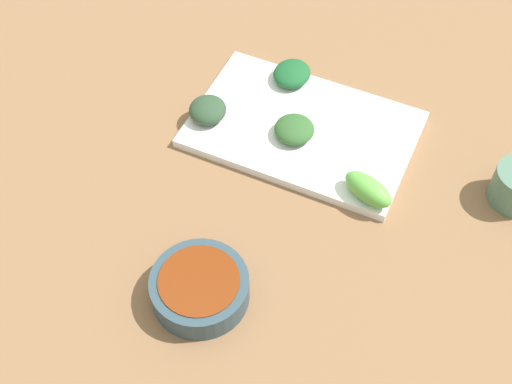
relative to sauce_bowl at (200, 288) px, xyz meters
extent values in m
cube|color=brown|center=(0.15, -0.03, -0.03)|extent=(2.10, 2.10, 0.02)
cylinder|color=#304653|center=(0.00, 0.00, 0.00)|extent=(0.11, 0.11, 0.03)
cylinder|color=maroon|center=(0.00, 0.00, 0.00)|extent=(0.09, 0.09, 0.03)
cube|color=white|center=(0.27, -0.01, -0.01)|extent=(0.18, 0.28, 0.01)
ellipsoid|color=#2B462E|center=(0.23, 0.11, 0.01)|extent=(0.06, 0.05, 0.02)
ellipsoid|color=#60B545|center=(0.19, -0.12, 0.01)|extent=(0.05, 0.07, 0.03)
ellipsoid|color=#305B2A|center=(0.25, -0.01, 0.00)|extent=(0.06, 0.06, 0.02)
ellipsoid|color=#1A572B|center=(0.34, 0.04, 0.00)|extent=(0.06, 0.05, 0.02)
camera|label=1|loc=(-0.31, -0.21, 0.66)|focal=49.05mm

